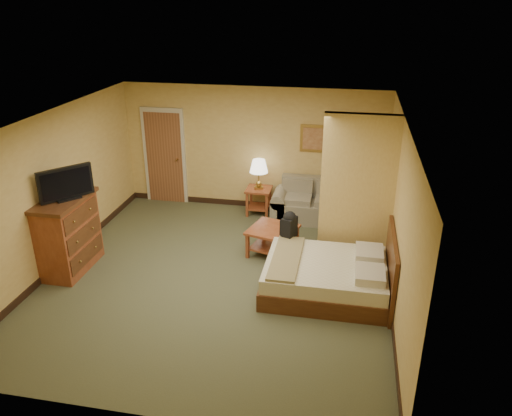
% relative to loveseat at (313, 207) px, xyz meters
% --- Properties ---
extents(floor, '(6.00, 6.00, 0.00)m').
position_rel_loveseat_xyz_m(floor, '(-1.34, -2.57, -0.27)').
color(floor, '#4C5033').
rests_on(floor, ground).
extents(ceiling, '(6.00, 6.00, 0.00)m').
position_rel_loveseat_xyz_m(ceiling, '(-1.34, -2.57, 2.33)').
color(ceiling, white).
rests_on(ceiling, back_wall).
extents(back_wall, '(5.50, 0.02, 2.60)m').
position_rel_loveseat_xyz_m(back_wall, '(-1.34, 0.43, 1.03)').
color(back_wall, '#D9B25C').
rests_on(back_wall, floor).
extents(left_wall, '(0.02, 6.00, 2.60)m').
position_rel_loveseat_xyz_m(left_wall, '(-4.09, -2.57, 1.03)').
color(left_wall, '#D9B25C').
rests_on(left_wall, floor).
extents(right_wall, '(0.02, 6.00, 2.60)m').
position_rel_loveseat_xyz_m(right_wall, '(1.41, -2.57, 1.03)').
color(right_wall, '#D9B25C').
rests_on(right_wall, floor).
extents(partition, '(1.20, 0.15, 2.60)m').
position_rel_loveseat_xyz_m(partition, '(0.81, -1.65, 1.03)').
color(partition, '#D9B25C').
rests_on(partition, floor).
extents(door, '(0.94, 0.16, 2.10)m').
position_rel_loveseat_xyz_m(door, '(-3.29, 0.39, 0.76)').
color(door, beige).
rests_on(door, floor).
extents(baseboard, '(5.50, 0.02, 0.12)m').
position_rel_loveseat_xyz_m(baseboard, '(-1.34, 0.42, -0.21)').
color(baseboard, black).
rests_on(baseboard, floor).
extents(loveseat, '(1.67, 0.78, 0.85)m').
position_rel_loveseat_xyz_m(loveseat, '(0.00, 0.00, 0.00)').
color(loveseat, gray).
rests_on(loveseat, floor).
extents(side_table, '(0.51, 0.51, 0.57)m').
position_rel_loveseat_xyz_m(side_table, '(-1.15, 0.08, 0.10)').
color(side_table, brown).
rests_on(side_table, floor).
extents(table_lamp, '(0.38, 0.38, 0.62)m').
position_rel_loveseat_xyz_m(table_lamp, '(-1.15, 0.08, 0.76)').
color(table_lamp, '#AD893F').
rests_on(table_lamp, side_table).
extents(coffee_table, '(0.95, 0.95, 0.50)m').
position_rel_loveseat_xyz_m(coffee_table, '(-0.58, -1.61, 0.08)').
color(coffee_table, brown).
rests_on(coffee_table, floor).
extents(wall_picture, '(0.72, 0.04, 0.56)m').
position_rel_loveseat_xyz_m(wall_picture, '(0.00, 0.40, 1.33)').
color(wall_picture, '#B78E3F').
rests_on(wall_picture, back_wall).
extents(dresser, '(0.63, 1.20, 1.28)m').
position_rel_loveseat_xyz_m(dresser, '(-3.81, -2.76, 0.37)').
color(dresser, brown).
rests_on(dresser, floor).
extents(tv, '(0.60, 0.71, 0.53)m').
position_rel_loveseat_xyz_m(tv, '(-3.71, -2.76, 1.26)').
color(tv, black).
rests_on(tv, dresser).
extents(bed, '(1.93, 1.60, 1.04)m').
position_rel_loveseat_xyz_m(bed, '(0.49, -2.67, 0.01)').
color(bed, '#4A2511').
rests_on(bed, floor).
extents(backpack, '(0.27, 0.32, 0.47)m').
position_rel_loveseat_xyz_m(backpack, '(-0.26, -1.91, 0.48)').
color(backpack, black).
rests_on(backpack, bed).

